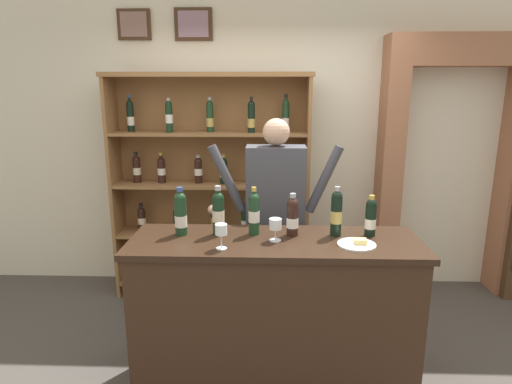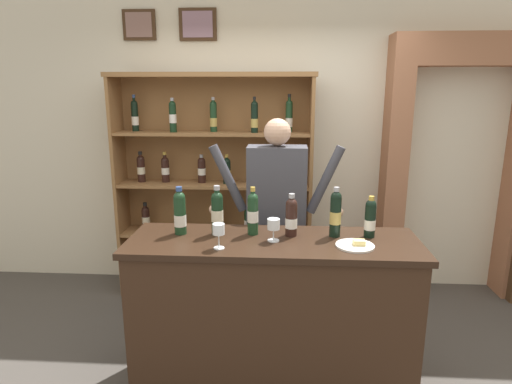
# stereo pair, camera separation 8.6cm
# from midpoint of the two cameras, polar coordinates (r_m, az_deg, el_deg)

# --- Properties ---
(ground_plane) EXTENTS (14.00, 14.00, 0.02)m
(ground_plane) POSITION_cam_midpoint_polar(r_m,az_deg,el_deg) (3.23, 0.54, -23.78)
(ground_plane) COLOR #47423D
(back_wall) EXTENTS (12.00, 0.19, 3.24)m
(back_wall) POSITION_cam_midpoint_polar(r_m,az_deg,el_deg) (4.27, 1.14, 9.20)
(back_wall) COLOR beige
(back_wall) RESTS_ON ground
(wine_shelf) EXTENTS (1.83, 0.35, 2.08)m
(wine_shelf) POSITION_cam_midpoint_polar(r_m,az_deg,el_deg) (4.06, -6.50, 1.41)
(wine_shelf) COLOR olive
(wine_shelf) RESTS_ON ground
(archway_doorway) EXTENTS (1.34, 0.45, 2.40)m
(archway_doorway) POSITION_cam_midpoint_polar(r_m,az_deg,el_deg) (4.48, 23.53, 4.62)
(archway_doorway) COLOR #9E6647
(archway_doorway) RESTS_ON ground
(tasting_counter) EXTENTS (1.83, 0.59, 1.02)m
(tasting_counter) POSITION_cam_midpoint_polar(r_m,az_deg,el_deg) (2.94, 1.53, -15.72)
(tasting_counter) COLOR #382316
(tasting_counter) RESTS_ON ground
(shopkeeper) EXTENTS (1.03, 0.22, 1.73)m
(shopkeeper) POSITION_cam_midpoint_polar(r_m,az_deg,el_deg) (3.31, 1.83, -1.69)
(shopkeeper) COLOR #2D3347
(shopkeeper) RESTS_ON ground
(tasting_bottle_prosecco) EXTENTS (0.08, 0.08, 0.31)m
(tasting_bottle_prosecco) POSITION_cam_midpoint_polar(r_m,az_deg,el_deg) (2.83, -10.75, -2.74)
(tasting_bottle_prosecco) COLOR #19381E
(tasting_bottle_prosecco) RESTS_ON tasting_counter
(tasting_bottle_vin_santo) EXTENTS (0.08, 0.08, 0.32)m
(tasting_bottle_vin_santo) POSITION_cam_midpoint_polar(r_m,az_deg,el_deg) (2.79, -5.87, -2.63)
(tasting_bottle_vin_santo) COLOR black
(tasting_bottle_vin_santo) RESTS_ON tasting_counter
(tasting_bottle_bianco) EXTENTS (0.07, 0.07, 0.31)m
(tasting_bottle_bianco) POSITION_cam_midpoint_polar(r_m,az_deg,el_deg) (2.78, -1.16, -2.73)
(tasting_bottle_bianco) COLOR #19381E
(tasting_bottle_bianco) RESTS_ON tasting_counter
(tasting_bottle_chianti) EXTENTS (0.08, 0.08, 0.28)m
(tasting_bottle_chianti) POSITION_cam_midpoint_polar(r_m,az_deg,el_deg) (2.77, 3.94, -3.19)
(tasting_bottle_chianti) COLOR black
(tasting_bottle_chianti) RESTS_ON tasting_counter
(tasting_bottle_riserva) EXTENTS (0.07, 0.07, 0.32)m
(tasting_bottle_riserva) POSITION_cam_midpoint_polar(r_m,az_deg,el_deg) (2.79, 9.67, -2.65)
(tasting_bottle_riserva) COLOR black
(tasting_bottle_riserva) RESTS_ON tasting_counter
(tasting_bottle_grappa) EXTENTS (0.07, 0.07, 0.27)m
(tasting_bottle_grappa) POSITION_cam_midpoint_polar(r_m,az_deg,el_deg) (2.84, 14.03, -3.20)
(tasting_bottle_grappa) COLOR black
(tasting_bottle_grappa) RESTS_ON tasting_counter
(wine_glass_spare) EXTENTS (0.08, 0.08, 0.14)m
(wine_glass_spare) POSITION_cam_midpoint_polar(r_m,az_deg,el_deg) (2.68, 1.64, -4.43)
(wine_glass_spare) COLOR silver
(wine_glass_spare) RESTS_ON tasting_counter
(wine_glass_center) EXTENTS (0.07, 0.07, 0.15)m
(wine_glass_center) POSITION_cam_midpoint_polar(r_m,az_deg,el_deg) (2.55, -5.58, -5.10)
(wine_glass_center) COLOR silver
(wine_glass_center) RESTS_ON tasting_counter
(cheese_plate) EXTENTS (0.23, 0.23, 0.04)m
(cheese_plate) POSITION_cam_midpoint_polar(r_m,az_deg,el_deg) (2.69, 12.28, -6.72)
(cheese_plate) COLOR white
(cheese_plate) RESTS_ON tasting_counter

